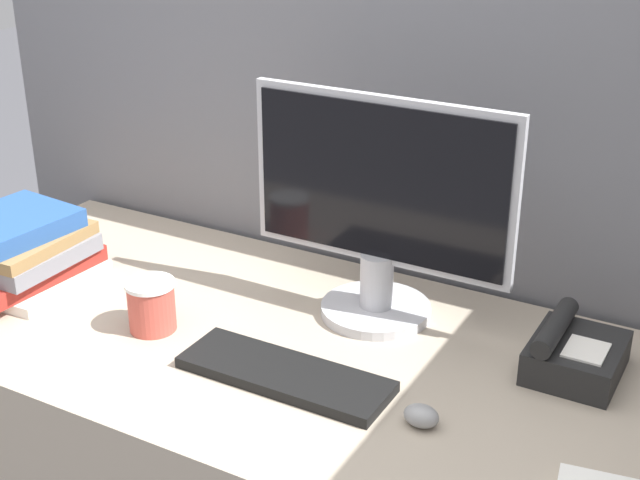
% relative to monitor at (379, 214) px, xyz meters
% --- Properties ---
extents(cubicle_panel_rear, '(2.05, 0.04, 1.47)m').
position_rel_monitor_xyz_m(cubicle_panel_rear, '(-0.10, 0.22, -0.24)').
color(cubicle_panel_rear, slate).
rests_on(cubicle_panel_rear, ground_plane).
extents(monitor, '(0.53, 0.22, 0.44)m').
position_rel_monitor_xyz_m(monitor, '(0.00, 0.00, 0.00)').
color(monitor, '#B7B7BC').
rests_on(monitor, desk).
extents(keyboard, '(0.38, 0.13, 0.02)m').
position_rel_monitor_xyz_m(keyboard, '(-0.03, -0.29, -0.20)').
color(keyboard, black).
rests_on(keyboard, desk).
extents(mouse, '(0.06, 0.04, 0.04)m').
position_rel_monitor_xyz_m(mouse, '(0.22, -0.30, -0.19)').
color(mouse, gray).
rests_on(mouse, desk).
extents(coffee_cup, '(0.09, 0.09, 0.10)m').
position_rel_monitor_xyz_m(coffee_cup, '(-0.35, -0.26, -0.16)').
color(coffee_cup, '#BF4C3F').
rests_on(coffee_cup, desk).
extents(book_stack, '(0.25, 0.30, 0.16)m').
position_rel_monitor_xyz_m(book_stack, '(-0.71, -0.24, -0.14)').
color(book_stack, silver).
rests_on(book_stack, desk).
extents(desk_telephone, '(0.15, 0.18, 0.10)m').
position_rel_monitor_xyz_m(desk_telephone, '(0.39, -0.02, -0.18)').
color(desk_telephone, black).
rests_on(desk_telephone, desk).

